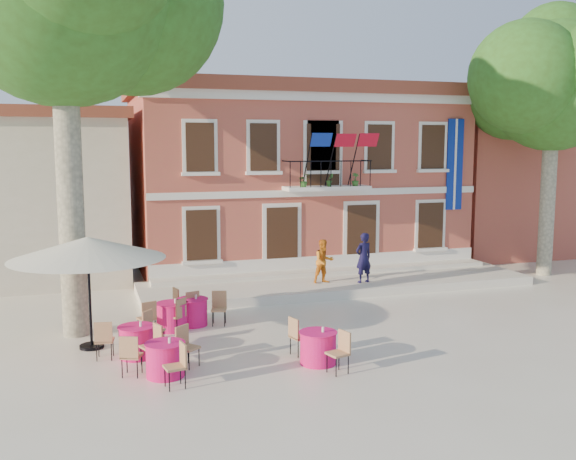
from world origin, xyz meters
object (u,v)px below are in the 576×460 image
Objects in this scene: patio_umbrella at (88,248)px; pedestrian_orange at (324,261)px; pedestrian_navy at (364,258)px; cafe_table_3 at (192,310)px; plane_tree_east at (554,86)px; cafe_table_1 at (318,346)px; cafe_table_0 at (137,340)px; cafe_table_4 at (172,315)px; cafe_table_2 at (165,358)px.

pedestrian_orange is at bearing 27.72° from patio_umbrella.
cafe_table_3 is at bearing 8.77° from pedestrian_navy.
plane_tree_east is at bearing -5.68° from pedestrian_orange.
patio_umbrella is 1.94× the size of cafe_table_1.
cafe_table_3 is (-14.36, -2.92, -6.85)m from plane_tree_east.
pedestrian_orange is at bearing -179.45° from plane_tree_east.
pedestrian_orange is at bearing 68.25° from cafe_table_1.
plane_tree_east is at bearing 170.64° from pedestrian_navy.
cafe_table_1 is (5.04, -2.83, -2.13)m from patio_umbrella.
patio_umbrella is 2.59m from cafe_table_0.
cafe_table_4 is (-0.62, -0.31, -0.01)m from cafe_table_3.
patio_umbrella is 2.49× the size of pedestrian_orange.
cafe_table_2 is (-3.51, 0.24, 0.01)m from cafe_table_1.
cafe_table_0 is 2.91m from cafe_table_3.
patio_umbrella is at bearing -158.51° from pedestrian_orange.
pedestrian_orange reaches higher than cafe_table_3.
cafe_table_0 and cafe_table_4 have the same top height.
plane_tree_east is 11.19m from pedestrian_orange.
pedestrian_orange is at bearing 29.03° from cafe_table_4.
patio_umbrella is at bearing 150.65° from cafe_table_1.
patio_umbrella is at bearing -155.30° from cafe_table_3.
cafe_table_1 and cafe_table_3 have the same top height.
plane_tree_east is 16.79m from cafe_table_4.
patio_umbrella is 3.70m from cafe_table_3.
pedestrian_orange is at bearing 37.43° from cafe_table_0.
cafe_table_1 is 4.70m from cafe_table_3.
cafe_table_2 is at bearing -156.47° from plane_tree_east.
cafe_table_4 is (2.14, 0.96, -2.13)m from patio_umbrella.
cafe_table_2 is at bearing 176.07° from cafe_table_1.
cafe_table_1 is at bearing -60.93° from cafe_table_3.
cafe_table_4 is at bearing 24.09° from patio_umbrella.
patio_umbrella is at bearing 9.83° from pedestrian_navy.
cafe_table_0 is at bearing 156.32° from cafe_table_1.
pedestrian_orange is 9.20m from cafe_table_2.
pedestrian_orange reaches higher than cafe_table_2.
pedestrian_orange reaches higher than cafe_table_0.
pedestrian_navy reaches higher than cafe_table_0.
pedestrian_navy is at bearing 21.76° from cafe_table_4.
cafe_table_0 is at bearing 108.10° from cafe_table_2.
plane_tree_east is 16.18m from cafe_table_3.
plane_tree_east is 5.33× the size of cafe_table_0.
pedestrian_orange is 6.51m from cafe_table_4.
cafe_table_0 is 0.94× the size of cafe_table_1.
plane_tree_east is 18.33m from cafe_table_2.
cafe_table_2 is at bearing 27.31° from pedestrian_navy.
pedestrian_navy reaches higher than cafe_table_2.
cafe_table_1 is (-12.08, -7.03, -6.86)m from plane_tree_east.
plane_tree_east is at bearing 12.19° from cafe_table_4.
cafe_table_3 is (-5.05, -2.84, -0.64)m from pedestrian_orange.
cafe_table_2 is 4.05m from cafe_table_3.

